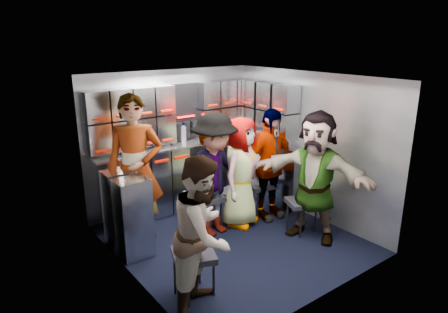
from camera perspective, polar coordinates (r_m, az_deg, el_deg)
floor at (r=5.37m, az=1.20°, el=-11.71°), size 3.00×3.00×0.00m
wall_back at (r=6.16m, az=-7.37°, el=2.45°), size 2.80×0.04×2.10m
wall_left at (r=4.28m, az=-13.70°, el=-4.39°), size 0.04×3.00×2.10m
wall_right at (r=5.89m, az=12.07°, el=1.54°), size 0.04×3.00×2.10m
ceiling at (r=4.74m, az=1.35°, el=11.20°), size 2.80×3.00×0.02m
cart_bank_back at (r=6.14m, az=-6.21°, el=-2.96°), size 2.68×0.38×0.99m
cart_bank_left at (r=5.05m, az=-13.64°, el=-7.89°), size 0.38×0.76×0.99m
counter at (r=5.99m, az=-6.36°, el=1.73°), size 2.68×0.42×0.03m
locker_bank_back at (r=5.93m, az=-6.81°, el=6.28°), size 2.68×0.28×0.82m
locker_bank_right at (r=6.16m, az=6.48°, el=6.68°), size 0.28×1.00×0.82m
right_cabinet at (r=6.34m, az=6.81°, el=-2.31°), size 0.28×1.20×1.00m
coffee_niche at (r=6.08m, az=-5.62°, el=6.38°), size 0.46×0.16×0.84m
red_latch_strip at (r=5.86m, az=-5.32°, el=0.05°), size 2.60×0.02×0.03m
jump_seat_near_left at (r=4.15m, az=-4.35°, el=-14.16°), size 0.53×0.51×0.49m
jump_seat_mid_left at (r=5.48m, az=-2.44°, el=-6.17°), size 0.44×0.42×0.48m
jump_seat_center at (r=5.76m, az=1.27°, el=-5.38°), size 0.47×0.46×0.44m
jump_seat_mid_right at (r=5.97m, az=5.15°, el=-4.27°), size 0.46×0.44×0.48m
jump_seat_near_right at (r=5.49m, az=11.11°, el=-6.67°), size 0.50×0.49×0.46m
attendant_standing at (r=5.11m, az=-12.53°, el=-1.92°), size 0.83×0.75×1.91m
attendant_arc_a at (r=3.85m, az=-2.99°, el=-10.97°), size 0.95×0.93×1.54m
attendant_arc_b at (r=5.20m, az=-1.37°, el=-2.73°), size 1.12×0.71×1.65m
attendant_arc_c at (r=5.49m, az=2.45°, el=-2.24°), size 0.88×0.74×1.54m
attendant_arc_d at (r=5.71m, az=6.45°, el=-1.17°), size 0.95×0.40×1.62m
attendant_arc_e at (r=5.22m, az=12.84°, el=-2.79°), size 1.02×1.65×1.70m
bottle_left at (r=5.53m, az=-14.14°, el=1.42°), size 0.07×0.07×0.23m
bottle_mid at (r=5.93m, az=-5.77°, el=3.01°), size 0.07×0.07×0.25m
bottle_right at (r=6.41m, az=0.90°, el=4.21°), size 0.07×0.07×0.27m
cup_left at (r=5.57m, az=-13.31°, el=0.88°), size 0.08×0.08×0.10m
cup_right at (r=6.63m, az=3.23°, el=3.88°), size 0.07×0.07×0.10m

